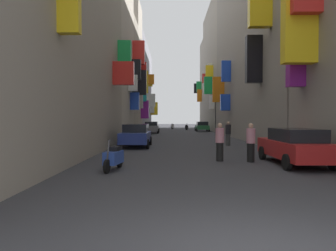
{
  "coord_description": "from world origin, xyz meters",
  "views": [
    {
      "loc": [
        -1.2,
        -3.92,
        1.88
      ],
      "look_at": [
        -1.42,
        31.62,
        1.06
      ],
      "focal_mm": 32.92,
      "sensor_mm": 36.0,
      "label": 1
    }
  ],
  "objects_px": {
    "scooter_blue": "(114,157)",
    "traffic_light_near_corner": "(216,108)",
    "scooter_black": "(187,127)",
    "parked_car_grey": "(151,127)",
    "pedestrian_near_right": "(220,142)",
    "pedestrian_crossing": "(228,134)",
    "parked_car_red": "(294,146)",
    "parked_car_blue": "(136,135)",
    "parked_car_green": "(202,126)",
    "scooter_white": "(172,126)",
    "pedestrian_near_left": "(251,143)"
  },
  "relations": [
    {
      "from": "scooter_blue",
      "to": "traffic_light_near_corner",
      "type": "distance_m",
      "value": 28.9
    },
    {
      "from": "scooter_black",
      "to": "scooter_blue",
      "type": "height_order",
      "value": "same"
    },
    {
      "from": "parked_car_grey",
      "to": "pedestrian_near_right",
      "type": "distance_m",
      "value": 26.2
    },
    {
      "from": "pedestrian_crossing",
      "to": "parked_car_grey",
      "type": "bearing_deg",
      "value": 109.43
    },
    {
      "from": "parked_car_red",
      "to": "parked_car_blue",
      "type": "relative_size",
      "value": 1.06
    },
    {
      "from": "pedestrian_crossing",
      "to": "parked_car_green",
      "type": "bearing_deg",
      "value": 88.32
    },
    {
      "from": "scooter_white",
      "to": "pedestrian_near_right",
      "type": "height_order",
      "value": "pedestrian_near_right"
    },
    {
      "from": "parked_car_grey",
      "to": "parked_car_red",
      "type": "bearing_deg",
      "value": -74.54
    },
    {
      "from": "parked_car_green",
      "to": "scooter_white",
      "type": "bearing_deg",
      "value": 114.37
    },
    {
      "from": "parked_car_green",
      "to": "scooter_white",
      "type": "height_order",
      "value": "parked_car_green"
    },
    {
      "from": "parked_car_green",
      "to": "parked_car_blue",
      "type": "height_order",
      "value": "parked_car_blue"
    },
    {
      "from": "parked_car_red",
      "to": "parked_car_green",
      "type": "xyz_separation_m",
      "value": [
        -0.33,
        32.63,
        -0.03
      ]
    },
    {
      "from": "pedestrian_near_right",
      "to": "scooter_black",
      "type": "bearing_deg",
      "value": 89.21
    },
    {
      "from": "parked_car_blue",
      "to": "parked_car_grey",
      "type": "distance_m",
      "value": 18.95
    },
    {
      "from": "parked_car_red",
      "to": "scooter_blue",
      "type": "xyz_separation_m",
      "value": [
        -7.09,
        -1.4,
        -0.31
      ]
    },
    {
      "from": "parked_car_red",
      "to": "parked_car_green",
      "type": "relative_size",
      "value": 1.15
    },
    {
      "from": "traffic_light_near_corner",
      "to": "parked_car_red",
      "type": "bearing_deg",
      "value": -91.53
    },
    {
      "from": "parked_car_grey",
      "to": "traffic_light_near_corner",
      "type": "bearing_deg",
      "value": -3.62
    },
    {
      "from": "pedestrian_near_left",
      "to": "pedestrian_near_right",
      "type": "distance_m",
      "value": 1.32
    },
    {
      "from": "pedestrian_crossing",
      "to": "scooter_black",
      "type": "bearing_deg",
      "value": 92.69
    },
    {
      "from": "parked_car_red",
      "to": "parked_car_blue",
      "type": "xyz_separation_m",
      "value": [
        -7.31,
        7.87,
        0.01
      ]
    },
    {
      "from": "pedestrian_crossing",
      "to": "traffic_light_near_corner",
      "type": "relative_size",
      "value": 0.36
    },
    {
      "from": "scooter_white",
      "to": "parked_car_blue",
      "type": "bearing_deg",
      "value": -94.51
    },
    {
      "from": "scooter_white",
      "to": "traffic_light_near_corner",
      "type": "relative_size",
      "value": 0.42
    },
    {
      "from": "parked_car_green",
      "to": "scooter_blue",
      "type": "relative_size",
      "value": 2.15
    },
    {
      "from": "parked_car_red",
      "to": "pedestrian_near_left",
      "type": "xyz_separation_m",
      "value": [
        -1.57,
        0.73,
        0.06
      ]
    },
    {
      "from": "parked_car_grey",
      "to": "scooter_blue",
      "type": "height_order",
      "value": "parked_car_grey"
    },
    {
      "from": "pedestrian_crossing",
      "to": "pedestrian_near_left",
      "type": "distance_m",
      "value": 8.01
    },
    {
      "from": "parked_car_grey",
      "to": "traffic_light_near_corner",
      "type": "distance_m",
      "value": 8.47
    },
    {
      "from": "parked_car_blue",
      "to": "pedestrian_crossing",
      "type": "relative_size",
      "value": 2.54
    },
    {
      "from": "scooter_white",
      "to": "scooter_black",
      "type": "bearing_deg",
      "value": -65.97
    },
    {
      "from": "parked_car_red",
      "to": "pedestrian_near_left",
      "type": "bearing_deg",
      "value": 155.01
    },
    {
      "from": "parked_car_blue",
      "to": "scooter_black",
      "type": "xyz_separation_m",
      "value": [
        4.94,
        29.16,
        -0.32
      ]
    },
    {
      "from": "traffic_light_near_corner",
      "to": "pedestrian_crossing",
      "type": "bearing_deg",
      "value": -95.64
    },
    {
      "from": "scooter_black",
      "to": "scooter_white",
      "type": "bearing_deg",
      "value": 114.03
    },
    {
      "from": "parked_car_blue",
      "to": "scooter_white",
      "type": "distance_m",
      "value": 34.31
    },
    {
      "from": "pedestrian_near_left",
      "to": "parked_car_green",
      "type": "bearing_deg",
      "value": 87.77
    },
    {
      "from": "parked_car_blue",
      "to": "pedestrian_near_right",
      "type": "xyz_separation_m",
      "value": [
        4.45,
        -6.85,
        0.05
      ]
    },
    {
      "from": "traffic_light_near_corner",
      "to": "scooter_black",
      "type": "bearing_deg",
      "value": 105.94
    },
    {
      "from": "scooter_blue",
      "to": "pedestrian_crossing",
      "type": "height_order",
      "value": "pedestrian_crossing"
    },
    {
      "from": "parked_car_blue",
      "to": "traffic_light_near_corner",
      "type": "height_order",
      "value": "traffic_light_near_corner"
    },
    {
      "from": "parked_car_blue",
      "to": "scooter_blue",
      "type": "relative_size",
      "value": 2.33
    },
    {
      "from": "parked_car_grey",
      "to": "pedestrian_near_right",
      "type": "xyz_separation_m",
      "value": [
        4.56,
        -25.8,
        0.06
      ]
    },
    {
      "from": "pedestrian_crossing",
      "to": "scooter_white",
      "type": "bearing_deg",
      "value": 96.12
    },
    {
      "from": "parked_car_blue",
      "to": "scooter_white",
      "type": "relative_size",
      "value": 2.17
    },
    {
      "from": "scooter_blue",
      "to": "pedestrian_crossing",
      "type": "xyz_separation_m",
      "value": [
        6.05,
        10.13,
        0.36
      ]
    },
    {
      "from": "parked_car_green",
      "to": "parked_car_blue",
      "type": "relative_size",
      "value": 0.92
    },
    {
      "from": "parked_car_grey",
      "to": "pedestrian_near_left",
      "type": "relative_size",
      "value": 2.46
    },
    {
      "from": "scooter_black",
      "to": "pedestrian_near_left",
      "type": "height_order",
      "value": "pedestrian_near_left"
    },
    {
      "from": "parked_car_grey",
      "to": "scooter_white",
      "type": "xyz_separation_m",
      "value": [
        2.81,
        15.25,
        -0.31
      ]
    }
  ]
}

